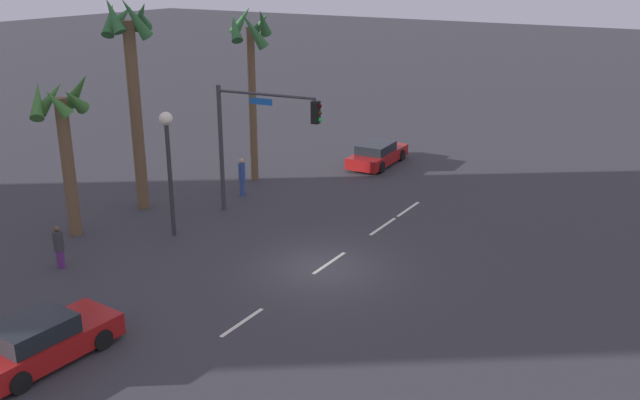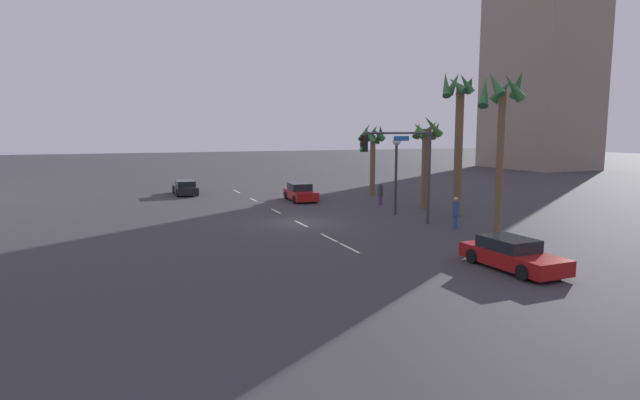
{
  "view_description": "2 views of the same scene",
  "coord_description": "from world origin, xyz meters",
  "px_view_note": "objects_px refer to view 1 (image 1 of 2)",
  "views": [
    {
      "loc": [
        -20.75,
        -12.62,
        11.04
      ],
      "look_at": [
        2.12,
        1.41,
        1.84
      ],
      "focal_mm": 39.39,
      "sensor_mm": 36.0,
      "label": 1
    },
    {
      "loc": [
        30.8,
        -10.49,
        5.75
      ],
      "look_at": [
        1.86,
        0.73,
        1.62
      ],
      "focal_mm": 29.57,
      "sensor_mm": 36.0,
      "label": 2
    }
  ],
  "objects_px": {
    "car_0": "(377,154)",
    "palm_tree_1": "(131,66)",
    "car_1": "(41,341)",
    "palm_tree_0": "(251,53)",
    "palm_tree_3": "(63,126)",
    "streetlamp": "(168,148)",
    "pedestrian_1": "(242,176)",
    "pedestrian_0": "(59,246)",
    "traffic_signal": "(254,130)"
  },
  "relations": [
    {
      "from": "car_0",
      "to": "palm_tree_1",
      "type": "distance_m",
      "value": 14.95
    },
    {
      "from": "car_1",
      "to": "palm_tree_0",
      "type": "relative_size",
      "value": 0.5
    },
    {
      "from": "car_1",
      "to": "palm_tree_3",
      "type": "distance_m",
      "value": 11.08
    },
    {
      "from": "car_1",
      "to": "streetlamp",
      "type": "bearing_deg",
      "value": 20.96
    },
    {
      "from": "car_1",
      "to": "palm_tree_1",
      "type": "height_order",
      "value": "palm_tree_1"
    },
    {
      "from": "car_0",
      "to": "pedestrian_1",
      "type": "xyz_separation_m",
      "value": [
        -8.38,
        3.17,
        0.41
      ]
    },
    {
      "from": "pedestrian_1",
      "to": "palm_tree_1",
      "type": "relative_size",
      "value": 0.19
    },
    {
      "from": "pedestrian_0",
      "to": "palm_tree_0",
      "type": "distance_m",
      "value": 14.1
    },
    {
      "from": "streetlamp",
      "to": "traffic_signal",
      "type": "bearing_deg",
      "value": -21.38
    },
    {
      "from": "pedestrian_0",
      "to": "pedestrian_1",
      "type": "relative_size",
      "value": 0.88
    },
    {
      "from": "streetlamp",
      "to": "palm_tree_0",
      "type": "bearing_deg",
      "value": 12.21
    },
    {
      "from": "palm_tree_0",
      "to": "streetlamp",
      "type": "bearing_deg",
      "value": -167.79
    },
    {
      "from": "pedestrian_0",
      "to": "palm_tree_3",
      "type": "bearing_deg",
      "value": 41.3
    },
    {
      "from": "pedestrian_1",
      "to": "palm_tree_1",
      "type": "bearing_deg",
      "value": 144.35
    },
    {
      "from": "traffic_signal",
      "to": "streetlamp",
      "type": "xyz_separation_m",
      "value": [
        -3.85,
        1.51,
        -0.2
      ]
    },
    {
      "from": "traffic_signal",
      "to": "palm_tree_3",
      "type": "height_order",
      "value": "palm_tree_3"
    },
    {
      "from": "palm_tree_1",
      "to": "pedestrian_1",
      "type": "bearing_deg",
      "value": -35.65
    },
    {
      "from": "streetlamp",
      "to": "pedestrian_1",
      "type": "distance_m",
      "value": 6.42
    },
    {
      "from": "car_1",
      "to": "palm_tree_1",
      "type": "xyz_separation_m",
      "value": [
        11.21,
        7.19,
        5.96
      ]
    },
    {
      "from": "streetlamp",
      "to": "palm_tree_3",
      "type": "relative_size",
      "value": 0.77
    },
    {
      "from": "palm_tree_1",
      "to": "palm_tree_3",
      "type": "height_order",
      "value": "palm_tree_1"
    },
    {
      "from": "pedestrian_1",
      "to": "car_0",
      "type": "bearing_deg",
      "value": -20.73
    },
    {
      "from": "car_0",
      "to": "streetlamp",
      "type": "relative_size",
      "value": 0.9
    },
    {
      "from": "car_1",
      "to": "pedestrian_0",
      "type": "relative_size",
      "value": 2.7
    },
    {
      "from": "traffic_signal",
      "to": "palm_tree_1",
      "type": "height_order",
      "value": "palm_tree_1"
    },
    {
      "from": "car_0",
      "to": "traffic_signal",
      "type": "xyz_separation_m",
      "value": [
        -10.27,
        0.9,
        3.38
      ]
    },
    {
      "from": "car_1",
      "to": "traffic_signal",
      "type": "relative_size",
      "value": 0.77
    },
    {
      "from": "car_1",
      "to": "streetlamp",
      "type": "distance_m",
      "value": 10.54
    },
    {
      "from": "streetlamp",
      "to": "pedestrian_0",
      "type": "xyz_separation_m",
      "value": [
        -4.73,
        1.35,
        -2.91
      ]
    },
    {
      "from": "traffic_signal",
      "to": "palm_tree_1",
      "type": "relative_size",
      "value": 0.6
    },
    {
      "from": "car_0",
      "to": "palm_tree_0",
      "type": "xyz_separation_m",
      "value": [
        -6.0,
        4.17,
        6.06
      ]
    },
    {
      "from": "traffic_signal",
      "to": "pedestrian_1",
      "type": "height_order",
      "value": "traffic_signal"
    },
    {
      "from": "pedestrian_1",
      "to": "palm_tree_3",
      "type": "height_order",
      "value": "palm_tree_3"
    },
    {
      "from": "streetlamp",
      "to": "palm_tree_0",
      "type": "relative_size",
      "value": 0.59
    },
    {
      "from": "palm_tree_3",
      "to": "palm_tree_0",
      "type": "bearing_deg",
      "value": -10.64
    },
    {
      "from": "palm_tree_3",
      "to": "traffic_signal",
      "type": "bearing_deg",
      "value": -41.16
    },
    {
      "from": "car_0",
      "to": "car_1",
      "type": "distance_m",
      "value": 23.55
    },
    {
      "from": "traffic_signal",
      "to": "palm_tree_0",
      "type": "bearing_deg",
      "value": 37.4
    },
    {
      "from": "pedestrian_0",
      "to": "traffic_signal",
      "type": "bearing_deg",
      "value": -18.41
    },
    {
      "from": "traffic_signal",
      "to": "streetlamp",
      "type": "bearing_deg",
      "value": 158.62
    },
    {
      "from": "palm_tree_0",
      "to": "palm_tree_1",
      "type": "bearing_deg",
      "value": 163.87
    },
    {
      "from": "car_1",
      "to": "pedestrian_1",
      "type": "distance_m",
      "value": 15.77
    },
    {
      "from": "car_0",
      "to": "streetlamp",
      "type": "xyz_separation_m",
      "value": [
        -14.12,
        2.41,
        3.17
      ]
    },
    {
      "from": "car_0",
      "to": "streetlamp",
      "type": "distance_m",
      "value": 14.67
    },
    {
      "from": "car_0",
      "to": "palm_tree_0",
      "type": "relative_size",
      "value": 0.53
    },
    {
      "from": "pedestrian_0",
      "to": "pedestrian_1",
      "type": "bearing_deg",
      "value": -3.2
    },
    {
      "from": "car_0",
      "to": "palm_tree_3",
      "type": "height_order",
      "value": "palm_tree_3"
    },
    {
      "from": "traffic_signal",
      "to": "pedestrian_1",
      "type": "distance_m",
      "value": 4.19
    },
    {
      "from": "car_0",
      "to": "palm_tree_3",
      "type": "bearing_deg",
      "value": 159.41
    },
    {
      "from": "car_0",
      "to": "palm_tree_3",
      "type": "relative_size",
      "value": 0.69
    }
  ]
}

